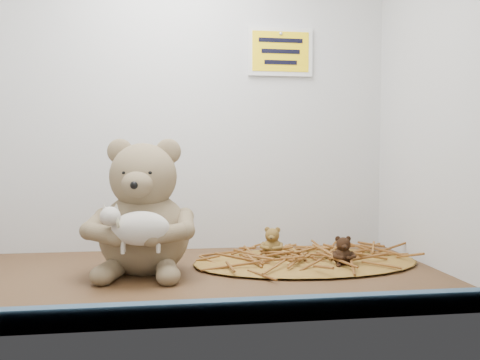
{
  "coord_description": "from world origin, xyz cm",
  "views": [
    {
      "loc": [
        1.07,
        -100.08,
        26.05
      ],
      "look_at": [
        14.86,
        1.5,
        20.67
      ],
      "focal_mm": 35.0,
      "sensor_mm": 36.0,
      "label": 1
    }
  ],
  "objects": [
    {
      "name": "alcove_shell",
      "position": [
        0.0,
        9.0,
        45.0
      ],
      "size": [
        120.4,
        60.2,
        90.4
      ],
      "color": "#412C16",
      "rests_on": "ground"
    },
    {
      "name": "front_rail",
      "position": [
        0.0,
        -28.8,
        1.8
      ],
      "size": [
        119.28,
        2.2,
        3.6
      ],
      "primitive_type": "cube",
      "color": "#39556E",
      "rests_on": "shelf_floor"
    },
    {
      "name": "straw_bed",
      "position": [
        31.84,
        8.21,
        0.53
      ],
      "size": [
        54.56,
        31.68,
        1.06
      ],
      "primitive_type": "ellipsoid",
      "color": "brown",
      "rests_on": "shelf_floor"
    },
    {
      "name": "main_teddy",
      "position": [
        -6.13,
        4.99,
        14.9
      ],
      "size": [
        27.02,
        28.18,
        29.79
      ],
      "primitive_type": null,
      "rotation": [
        0.0,
        0.0,
        -0.13
      ],
      "color": "#8E7657",
      "rests_on": "shelf_floor"
    },
    {
      "name": "toy_lamb",
      "position": [
        -6.13,
        -5.69,
        11.51
      ],
      "size": [
        14.9,
        9.09,
        9.63
      ],
      "primitive_type": null,
      "color": "beige",
      "rests_on": "main_teddy"
    },
    {
      "name": "mini_teddy_tan",
      "position": [
        24.77,
        14.14,
        4.71
      ],
      "size": [
        7.64,
        7.84,
        7.31
      ],
      "primitive_type": null,
      "rotation": [
        0.0,
        0.0,
        -0.34
      ],
      "color": "brown",
      "rests_on": "straw_bed"
    },
    {
      "name": "mini_teddy_brown",
      "position": [
        38.92,
        2.28,
        4.43
      ],
      "size": [
        6.09,
        6.36,
        6.74
      ],
      "primitive_type": null,
      "rotation": [
        0.0,
        0.0,
        -0.12
      ],
      "color": "black",
      "rests_on": "straw_bed"
    },
    {
      "name": "wall_sign",
      "position": [
        30.0,
        29.4,
        55.0
      ],
      "size": [
        16.0,
        1.2,
        11.0
      ],
      "primitive_type": "cube",
      "color": "yellow",
      "rests_on": "back_wall"
    }
  ]
}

